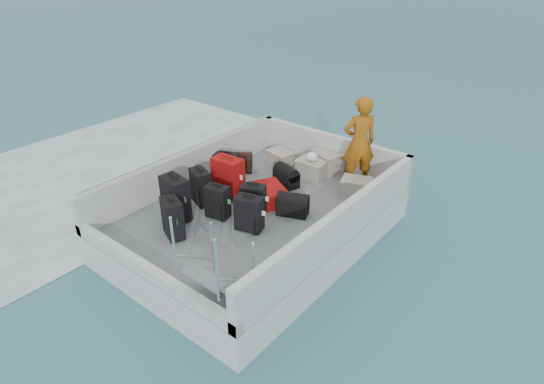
% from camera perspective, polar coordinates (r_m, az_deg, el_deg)
% --- Properties ---
extents(ground, '(160.00, 160.00, 0.00)m').
position_cam_1_polar(ground, '(8.57, -1.74, -5.76)').
color(ground, '#1B5260').
rests_on(ground, ground).
extents(wake_foam, '(10.00, 10.00, 0.00)m').
position_cam_1_polar(wake_foam, '(11.88, -19.64, 2.85)').
color(wake_foam, white).
rests_on(wake_foam, ground).
extents(ferry_hull, '(3.60, 5.00, 0.60)m').
position_cam_1_polar(ferry_hull, '(8.41, -1.77, -4.08)').
color(ferry_hull, silver).
rests_on(ferry_hull, ground).
extents(deck, '(3.30, 4.70, 0.02)m').
position_cam_1_polar(deck, '(8.24, -1.80, -2.26)').
color(deck, slate).
rests_on(deck, ferry_hull).
extents(deck_fittings, '(3.60, 5.00, 0.90)m').
position_cam_1_polar(deck_fittings, '(7.64, -1.44, -1.61)').
color(deck_fittings, '#B7BCBC').
rests_on(deck_fittings, deck).
extents(suitcase_0, '(0.55, 0.36, 0.79)m').
position_cam_1_polar(suitcase_0, '(7.94, -11.99, -0.84)').
color(suitcase_0, black).
rests_on(suitcase_0, deck).
extents(suitcase_1, '(0.51, 0.40, 0.67)m').
position_cam_1_polar(suitcase_1, '(8.38, -8.93, 0.60)').
color(suitcase_1, black).
rests_on(suitcase_1, deck).
extents(suitcase_2, '(0.52, 0.42, 0.66)m').
position_cam_1_polar(suitcase_2, '(8.98, -5.77, 2.80)').
color(suitcase_2, black).
rests_on(suitcase_2, deck).
extents(suitcase_3, '(0.51, 0.41, 0.68)m').
position_cam_1_polar(suitcase_3, '(7.50, -12.35, -3.31)').
color(suitcase_3, black).
rests_on(suitcase_3, deck).
extents(suitcase_4, '(0.45, 0.32, 0.60)m').
position_cam_1_polar(suitcase_4, '(7.92, -6.85, -1.28)').
color(suitcase_4, black).
rests_on(suitcase_4, deck).
extents(suitcase_5, '(0.58, 0.37, 0.77)m').
position_cam_1_polar(suitcase_5, '(8.54, -5.52, 1.81)').
color(suitcase_5, '#930C0B').
rests_on(suitcase_5, deck).
extents(suitcase_6, '(0.50, 0.38, 0.62)m').
position_cam_1_polar(suitcase_6, '(7.52, -2.89, -2.76)').
color(suitcase_6, black).
rests_on(suitcase_6, deck).
extents(suitcase_7, '(0.47, 0.39, 0.58)m').
position_cam_1_polar(suitcase_7, '(7.94, -2.34, -1.08)').
color(suitcase_7, black).
rests_on(suitcase_7, deck).
extents(suitcase_8, '(0.88, 0.78, 0.29)m').
position_cam_1_polar(suitcase_8, '(8.44, -0.19, -0.25)').
color(suitcase_8, '#930C0B').
rests_on(suitcase_8, deck).
extents(duffel_0, '(0.59, 0.55, 0.32)m').
position_cam_1_polar(duffel_0, '(9.60, -4.09, 3.53)').
color(duffel_0, black).
rests_on(duffel_0, deck).
extents(duffel_1, '(0.59, 0.44, 0.32)m').
position_cam_1_polar(duffel_1, '(9.00, 1.80, 1.81)').
color(duffel_1, black).
rests_on(duffel_1, deck).
extents(duffel_2, '(0.62, 0.48, 0.32)m').
position_cam_1_polar(duffel_2, '(8.03, 2.62, -1.79)').
color(duffel_2, black).
rests_on(duffel_2, deck).
extents(crate_0, '(0.58, 0.45, 0.32)m').
position_cam_1_polar(crate_0, '(9.80, 1.02, 4.14)').
color(crate_0, '#A69D90').
rests_on(crate_0, deck).
extents(crate_1, '(0.75, 0.63, 0.38)m').
position_cam_1_polar(crate_1, '(9.68, 6.92, 3.82)').
color(crate_1, '#A69D90').
rests_on(crate_1, deck).
extents(crate_2, '(0.57, 0.41, 0.33)m').
position_cam_1_polar(crate_2, '(9.36, 4.96, 2.85)').
color(crate_2, '#A69D90').
rests_on(crate_2, deck).
extents(crate_3, '(0.61, 0.50, 0.31)m').
position_cam_1_polar(crate_3, '(8.77, 10.53, 0.51)').
color(crate_3, '#A69D90').
rests_on(crate_3, deck).
extents(yellow_bag, '(0.28, 0.26, 0.22)m').
position_cam_1_polar(yellow_bag, '(8.67, 12.47, -0.42)').
color(yellow_bag, yellow).
rests_on(yellow_bag, deck).
extents(white_bag, '(0.24, 0.24, 0.18)m').
position_cam_1_polar(white_bag, '(9.25, 5.02, 4.28)').
color(white_bag, white).
rests_on(white_bag, crate_2).
extents(passenger, '(0.75, 0.79, 1.81)m').
position_cam_1_polar(passenger, '(8.86, 10.89, 6.11)').
color(passenger, orange).
rests_on(passenger, deck).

